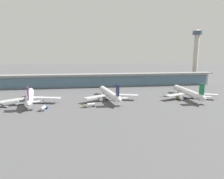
% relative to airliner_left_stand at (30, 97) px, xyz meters
% --- Properties ---
extents(ground_plane, '(1200.00, 1200.00, 0.00)m').
position_rel_airliner_left_stand_xyz_m(ground_plane, '(65.64, -12.20, -5.03)').
color(ground_plane, '#515154').
extents(airliner_left_stand, '(45.28, 59.66, 15.99)m').
position_rel_airliner_left_stand_xyz_m(airliner_left_stand, '(0.00, 0.00, 0.00)').
color(airliner_left_stand, white).
rests_on(airliner_left_stand, ground).
extents(airliner_centre_stand, '(45.80, 60.00, 15.99)m').
position_rel_airliner_left_stand_xyz_m(airliner_centre_stand, '(62.65, 2.50, 0.00)').
color(airliner_centre_stand, white).
rests_on(airliner_centre_stand, ground).
extents(airliner_right_stand, '(46.10, 60.05, 15.99)m').
position_rel_airliner_left_stand_xyz_m(airliner_right_stand, '(130.06, -1.78, 0.00)').
color(airliner_right_stand, white).
rests_on(airliner_right_stand, ground).
extents(service_truck_near_nose_yellow, '(6.91, 2.41, 2.70)m').
position_rel_airliner_left_stand_xyz_m(service_truck_near_nose_yellow, '(114.51, 7.55, -4.23)').
color(service_truck_near_nose_yellow, yellow).
rests_on(service_truck_near_nose_yellow, ground).
extents(service_truck_under_wing_grey, '(6.75, 4.04, 2.70)m').
position_rel_airliner_left_stand_xyz_m(service_truck_under_wing_grey, '(-15.07, -10.43, -4.23)').
color(service_truck_under_wing_grey, gray).
rests_on(service_truck_under_wing_grey, ground).
extents(service_truck_mid_apron_yellow, '(2.88, 8.71, 2.95)m').
position_rel_airliner_left_stand_xyz_m(service_truck_mid_apron_yellow, '(119.93, -7.19, -3.33)').
color(service_truck_mid_apron_yellow, yellow).
rests_on(service_truck_mid_apron_yellow, ground).
extents(service_truck_by_tail_olive, '(8.87, 3.96, 2.95)m').
position_rel_airliner_left_stand_xyz_m(service_truck_by_tail_olive, '(45.06, -18.59, -3.33)').
color(service_truck_by_tail_olive, olive).
rests_on(service_truck_by_tail_olive, ground).
extents(service_truck_on_taxiway_blue, '(4.57, 8.89, 2.95)m').
position_rel_airliner_left_stand_xyz_m(service_truck_on_taxiway_blue, '(13.85, -22.02, -3.33)').
color(service_truck_on_taxiway_blue, '#234C9E').
rests_on(service_truck_on_taxiway_blue, ground).
extents(terminal_building, '(261.14, 12.80, 15.20)m').
position_rel_airliner_left_stand_xyz_m(terminal_building, '(65.64, 70.15, 2.83)').
color(terminal_building, '#B2ADA3').
rests_on(terminal_building, ground).
extents(control_tower, '(12.00, 12.00, 74.62)m').
position_rel_airliner_left_stand_xyz_m(control_tower, '(193.47, 97.24, 35.61)').
color(control_tower, '#B2ADA3').
rests_on(control_tower, ground).
extents(safety_cone_alpha, '(0.62, 0.62, 0.70)m').
position_rel_airliner_left_stand_xyz_m(safety_cone_alpha, '(-1.17, -18.72, -4.72)').
color(safety_cone_alpha, orange).
rests_on(safety_cone_alpha, ground).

